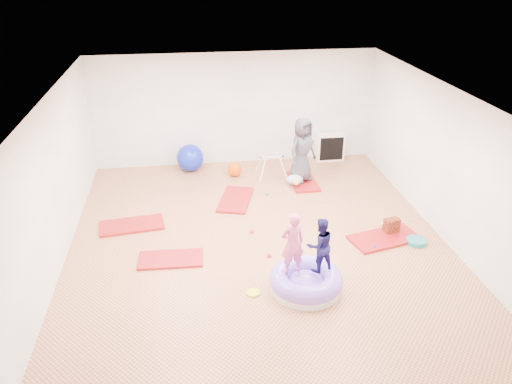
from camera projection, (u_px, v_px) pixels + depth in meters
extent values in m
cube|color=tan|center=(258.00, 242.00, 9.43)|extent=(7.00, 8.00, 0.01)
cube|color=white|center=(259.00, 96.00, 8.20)|extent=(7.00, 8.00, 0.01)
cube|color=white|center=(235.00, 109.00, 12.37)|extent=(7.00, 0.01, 2.80)
cube|color=white|center=(314.00, 326.00, 5.26)|extent=(7.00, 0.01, 2.80)
cube|color=white|center=(52.00, 186.00, 8.37)|extent=(0.01, 8.00, 2.80)
cube|color=white|center=(444.00, 163.00, 9.27)|extent=(0.01, 8.00, 2.80)
cube|color=#A61802|center=(171.00, 259.00, 8.85)|extent=(1.16, 0.62, 0.05)
cube|color=#A61802|center=(132.00, 225.00, 9.94)|extent=(1.31, 0.77, 0.05)
cube|color=#A61802|center=(235.00, 200.00, 10.95)|extent=(0.95, 1.37, 0.05)
cube|color=#A61802|center=(384.00, 238.00, 9.49)|extent=(1.44, 0.96, 0.05)
cube|color=#A61802|center=(303.00, 181.00, 11.82)|extent=(0.60, 1.18, 0.05)
cylinder|color=silver|center=(306.00, 285.00, 8.10)|extent=(1.15, 1.15, 0.13)
torus|color=#885DE6|center=(306.00, 279.00, 8.05)|extent=(1.19, 1.19, 0.32)
ellipsoid|color=#885DE6|center=(306.00, 283.00, 8.08)|extent=(0.63, 0.63, 0.28)
imported|color=#E15B93|center=(293.00, 241.00, 7.79)|extent=(0.43, 0.32, 1.07)
imported|color=#171450|center=(320.00, 242.00, 7.87)|extent=(0.52, 0.44, 0.94)
imported|color=#3C3A45|center=(302.00, 150.00, 11.50)|extent=(0.89, 0.81, 1.53)
ellipsoid|color=#97BFF5|center=(295.00, 179.00, 11.59)|extent=(0.39, 0.25, 0.22)
sphere|color=tan|center=(296.00, 182.00, 11.42)|extent=(0.18, 0.18, 0.18)
sphere|color=green|center=(267.00, 194.00, 11.19)|extent=(0.07, 0.07, 0.07)
sphere|color=red|center=(252.00, 231.00, 9.70)|extent=(0.07, 0.07, 0.07)
sphere|color=yellow|center=(290.00, 250.00, 9.10)|extent=(0.07, 0.07, 0.07)
sphere|color=yellow|center=(382.00, 224.00, 9.97)|extent=(0.07, 0.07, 0.07)
sphere|color=red|center=(269.00, 255.00, 8.94)|extent=(0.07, 0.07, 0.07)
sphere|color=#1122BD|center=(374.00, 248.00, 9.17)|extent=(0.07, 0.07, 0.07)
sphere|color=#1122BD|center=(190.00, 158.00, 12.32)|extent=(0.67, 0.67, 0.67)
sphere|color=#EB4D04|center=(235.00, 169.00, 12.08)|extent=(0.35, 0.35, 0.35)
cylinder|color=white|center=(263.00, 171.00, 11.71)|extent=(0.21, 0.21, 0.55)
cylinder|color=white|center=(260.00, 163.00, 12.13)|extent=(0.21, 0.21, 0.55)
cylinder|color=white|center=(284.00, 169.00, 11.78)|extent=(0.21, 0.21, 0.55)
cylinder|color=white|center=(280.00, 162.00, 12.19)|extent=(0.21, 0.21, 0.55)
cylinder|color=white|center=(272.00, 157.00, 11.85)|extent=(0.53, 0.03, 0.03)
sphere|color=red|center=(261.00, 158.00, 11.81)|extent=(0.06, 0.06, 0.06)
sphere|color=#1122BD|center=(283.00, 156.00, 11.88)|extent=(0.06, 0.06, 0.06)
cube|color=white|center=(330.00, 147.00, 12.97)|extent=(0.71, 0.34, 0.71)
cube|color=black|center=(332.00, 149.00, 12.82)|extent=(0.61, 0.02, 0.61)
cube|color=white|center=(330.00, 147.00, 12.92)|extent=(0.02, 0.24, 0.62)
cube|color=white|center=(330.00, 147.00, 12.92)|extent=(0.62, 0.24, 0.02)
cylinder|color=#22797A|center=(416.00, 241.00, 9.36)|extent=(0.37, 0.37, 0.08)
cube|color=#C13E1B|center=(391.00, 226.00, 9.62)|extent=(0.32, 0.23, 0.33)
cylinder|color=yellow|center=(253.00, 293.00, 8.00)|extent=(0.22, 0.22, 0.03)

